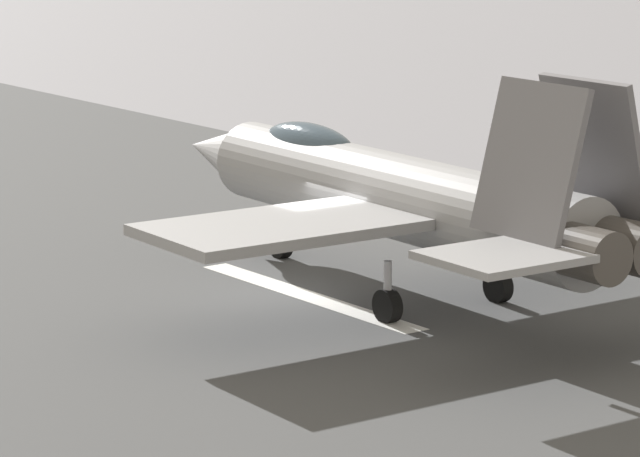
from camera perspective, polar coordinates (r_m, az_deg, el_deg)
ground_plane at (r=39.96m, az=-0.33°, el=-2.32°), size 400.00×400.00×0.00m
runway_strip at (r=39.94m, az=-0.32°, el=-2.32°), size 240.00×26.00×0.02m
fighter_jet at (r=39.67m, az=2.49°, el=1.20°), size 17.34×13.72×5.66m
marker_cone_mid at (r=50.95m, az=7.08°, el=0.99°), size 0.44×0.44×0.55m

